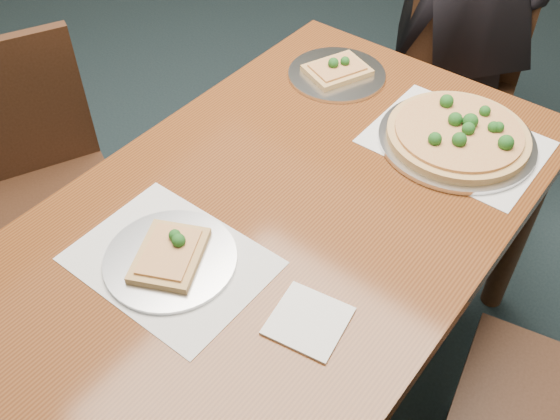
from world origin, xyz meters
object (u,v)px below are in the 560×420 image
Objects in this scene: dining_table at (280,237)px; pizza_pan at (458,135)px; chair_left at (37,179)px; slice_plate_near at (170,257)px; slice_plate_far at (337,72)px; chair_far at (455,75)px.

dining_table is 3.80× the size of pizza_pan.
dining_table is at bearing -54.06° from chair_left.
dining_table is 0.82m from chair_left.
pizza_pan is 0.78m from slice_plate_near.
slice_plate_far is at bearing 98.53° from slice_plate_near.
chair_far is 1.45m from chair_left.
chair_left reaches higher than pizza_pan.
pizza_pan is at bearing -33.22° from chair_left.
pizza_pan is at bearing 66.25° from dining_table.
slice_plate_far is at bearing 111.28° from dining_table.
chair_far is (-0.07, 1.10, -0.14)m from dining_table.
chair_left is (-0.79, -0.16, -0.14)m from dining_table.
chair_left is at bearing -133.20° from chair_far.
chair_left reaches higher than slice_plate_near.
slice_plate_near is (0.70, -0.10, 0.25)m from chair_left.
chair_far is 3.25× the size of slice_plate_near.
slice_plate_near is 1.00× the size of slice_plate_far.
pizza_pan is at bearing 68.00° from slice_plate_near.
chair_left is at bearing -168.64° from dining_table.
chair_left is 3.25× the size of slice_plate_near.
chair_left is at bearing -147.80° from pizza_pan.
chair_left is (-0.72, -1.26, 0.00)m from chair_far.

